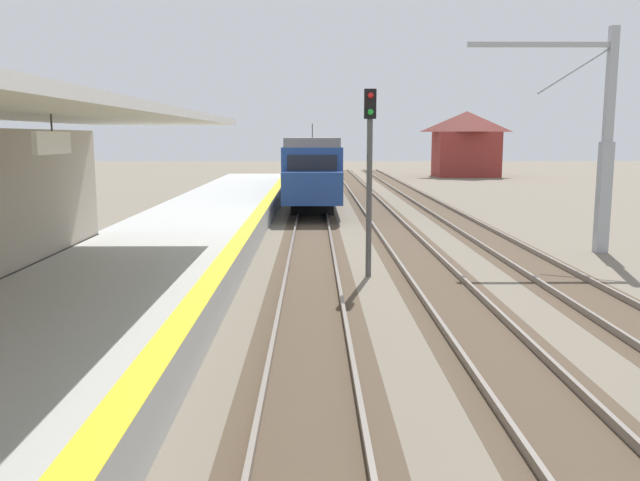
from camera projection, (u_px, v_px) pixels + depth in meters
name	position (u px, v px, depth m)	size (l,w,h in m)	color
station_platform	(124.00, 286.00, 15.61)	(5.00, 80.00, 0.91)	#A8A8A3
track_pair_nearest_platform	(312.00, 269.00, 19.67)	(2.34, 120.00, 0.16)	#4C3D2D
track_pair_middle	(427.00, 269.00, 19.70)	(2.34, 120.00, 0.16)	#4C3D2D
track_pair_far_side	(541.00, 269.00, 19.74)	(2.34, 120.00, 0.16)	#4C3D2D
approaching_train	(312.00, 166.00, 39.62)	(2.93, 19.60, 4.76)	navy
rail_signal_post	(370.00, 163.00, 18.38)	(0.32, 0.34, 5.20)	#4C4C4C
catenary_pylon_far_side	(598.00, 146.00, 22.34)	(5.00, 0.40, 7.50)	#9EA3A8
distant_trackside_house	(466.00, 143.00, 65.86)	(6.60, 5.28, 6.40)	maroon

